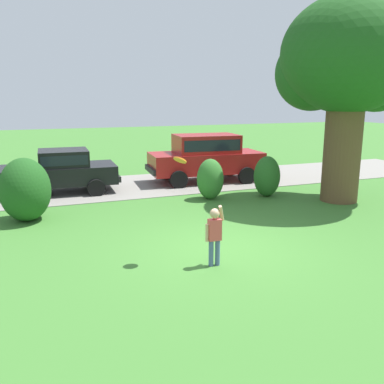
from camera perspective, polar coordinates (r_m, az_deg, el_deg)
The scene contains 10 objects.
ground_plane at distance 9.65m, azimuth 3.99°, elevation -7.63°, with size 80.00×80.00×0.00m, color #3D752D.
driveway_strip at distance 16.42m, azimuth -7.02°, elevation 0.94°, with size 28.00×4.40×0.02m, color gray.
oak_tree_large at distance 14.57m, azimuth 20.65°, elevation 16.05°, with size 4.57×4.38×6.50m.
shrub_near_tree at distance 12.40m, azimuth -21.85°, elevation -0.12°, with size 1.38×1.46×1.77m.
shrub_centre_left at distance 13.99m, azimuth 2.52°, elevation 1.78°, with size 0.91×0.87×1.38m.
shrub_centre at distance 14.63m, azimuth 10.24°, elevation 2.14°, with size 0.90×0.93×1.40m.
parked_sedan at distance 15.56m, azimuth -17.91°, elevation 2.90°, with size 4.46×2.21×1.56m.
parked_suv at distance 16.86m, azimuth 1.93°, elevation 5.03°, with size 4.82×2.36×1.92m.
child_thrower at distance 8.43m, azimuth 3.11°, elevation -5.52°, with size 0.46×0.25×1.29m.
frisbee at distance 8.40m, azimuth -1.66°, elevation 4.41°, with size 0.30×0.28×0.22m.
Camera 1 is at (-3.87, -8.17, 3.37)m, focal length 38.87 mm.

